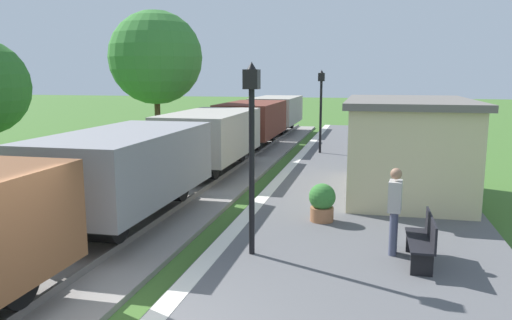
% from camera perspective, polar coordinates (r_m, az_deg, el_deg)
% --- Properties ---
extents(freight_train, '(2.50, 32.60, 2.12)m').
position_cam_1_polar(freight_train, '(18.51, -5.19, 2.44)').
color(freight_train, brown).
rests_on(freight_train, rail_near).
extents(station_hut, '(3.50, 5.80, 2.78)m').
position_cam_1_polar(station_hut, '(15.36, 16.84, 1.55)').
color(station_hut, beige).
rests_on(station_hut, platform_slab).
extents(bench_near_hut, '(0.42, 1.50, 0.91)m').
position_cam_1_polar(bench_near_hut, '(9.80, 18.60, -8.58)').
color(bench_near_hut, black).
rests_on(bench_near_hut, platform_slab).
extents(bench_down_platform, '(0.42, 1.50, 0.91)m').
position_cam_1_polar(bench_down_platform, '(19.76, 15.80, 0.60)').
color(bench_down_platform, black).
rests_on(bench_down_platform, platform_slab).
extents(person_waiting, '(0.28, 0.41, 1.71)m').
position_cam_1_polar(person_waiting, '(10.03, 15.55, -5.26)').
color(person_waiting, '#474C66').
rests_on(person_waiting, platform_slab).
extents(potted_planter, '(0.64, 0.64, 0.92)m').
position_cam_1_polar(potted_planter, '(12.06, 7.56, -4.75)').
color(potted_planter, '#9E6642').
rests_on(potted_planter, platform_slab).
extents(lamp_post_near, '(0.28, 0.28, 3.70)m').
position_cam_1_polar(lamp_post_near, '(9.39, -0.50, 4.14)').
color(lamp_post_near, black).
rests_on(lamp_post_near, platform_slab).
extents(lamp_post_far, '(0.28, 0.28, 3.70)m').
position_cam_1_polar(lamp_post_far, '(22.51, 7.44, 7.26)').
color(lamp_post_far, black).
rests_on(lamp_post_far, platform_slab).
extents(tree_field_left, '(4.51, 4.51, 6.81)m').
position_cam_1_polar(tree_field_left, '(25.12, -11.38, 11.38)').
color(tree_field_left, '#4C3823').
rests_on(tree_field_left, ground).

